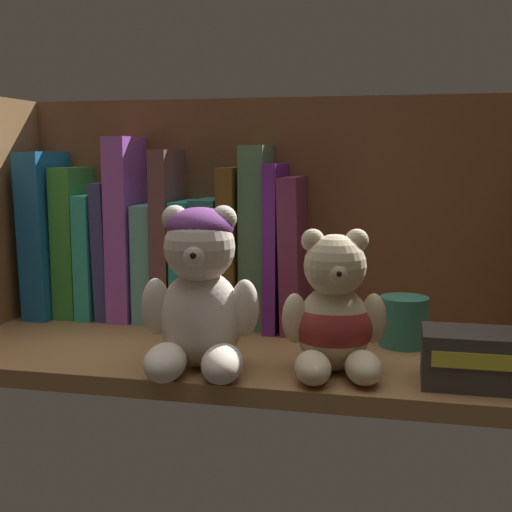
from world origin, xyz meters
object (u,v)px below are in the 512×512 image
at_px(book_7, 191,261).
at_px(small_product_box, 479,359).
at_px(book_1, 76,241).
at_px(teddy_bear_larger, 199,293).
at_px(book_4, 130,228).
at_px(book_10, 258,236).
at_px(book_11, 278,245).
at_px(book_9, 235,246).
at_px(pillar_candle, 404,321).
at_px(book_2, 96,255).
at_px(book_12, 296,252).
at_px(book_5, 152,261).
at_px(book_0, 52,233).
at_px(teddy_bear_smaller, 334,317).
at_px(book_8, 213,260).
at_px(book_6, 171,236).
at_px(book_3, 112,250).

relative_size(book_7, small_product_box, 1.50).
bearing_deg(book_1, teddy_bear_larger, -40.09).
relative_size(book_4, teddy_bear_larger, 1.44).
bearing_deg(book_10, book_11, 0.00).
bearing_deg(book_9, pillar_candle, -17.73).
xyz_separation_m(book_2, book_12, (0.28, 0.00, 0.01)).
bearing_deg(book_1, book_5, 0.00).
height_order(book_0, book_4, book_4).
bearing_deg(book_2, teddy_bear_smaller, -27.90).
bearing_deg(teddy_bear_smaller, pillar_candle, 58.96).
xyz_separation_m(book_0, book_9, (0.27, 0.00, -0.01)).
xyz_separation_m(book_5, book_11, (0.18, 0.00, 0.03)).
xyz_separation_m(book_7, book_10, (0.09, 0.00, 0.04)).
relative_size(book_1, teddy_bear_smaller, 1.39).
bearing_deg(book_4, book_5, 0.00).
xyz_separation_m(book_12, teddy_bear_larger, (-0.07, -0.21, -0.02)).
bearing_deg(book_7, book_10, 0.00).
bearing_deg(book_8, book_11, 0.00).
relative_size(book_2, small_product_box, 1.56).
bearing_deg(book_8, book_1, 180.00).
bearing_deg(book_10, pillar_candle, -20.30).
bearing_deg(small_product_box, book_0, 160.57).
relative_size(book_2, book_12, 0.87).
bearing_deg(small_product_box, book_9, 146.04).
bearing_deg(teddy_bear_larger, book_0, 143.81).
xyz_separation_m(book_10, book_12, (0.05, 0.00, -0.02)).
bearing_deg(teddy_bear_larger, pillar_candle, 33.03).
xyz_separation_m(book_6, book_12, (0.17, 0.00, -0.02)).
distance_m(book_5, book_6, 0.05).
height_order(book_6, teddy_bear_larger, book_6).
bearing_deg(pillar_candle, book_8, 164.32).
bearing_deg(book_10, teddy_bear_larger, -94.48).
relative_size(book_4, book_10, 1.05).
distance_m(book_8, book_10, 0.07).
bearing_deg(book_10, book_3, 180.00).
distance_m(book_10, teddy_bear_smaller, 0.23).
height_order(book_2, teddy_bear_larger, teddy_bear_larger).
height_order(book_3, book_6, book_6).
bearing_deg(book_3, teddy_bear_smaller, -29.56).
bearing_deg(book_12, teddy_bear_larger, -108.24).
xyz_separation_m(book_8, pillar_candle, (0.25, -0.07, -0.05)).
bearing_deg(book_11, pillar_candle, -23.39).
bearing_deg(book_7, book_2, 180.00).
xyz_separation_m(book_3, book_4, (0.03, 0.00, 0.03)).
relative_size(teddy_bear_larger, small_product_box, 1.57).
xyz_separation_m(book_4, teddy_bear_larger, (0.16, -0.21, -0.04)).
relative_size(book_10, book_11, 1.11).
bearing_deg(small_product_box, book_8, 148.62).
distance_m(book_8, teddy_bear_smaller, 0.26).
relative_size(book_5, book_12, 0.80).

